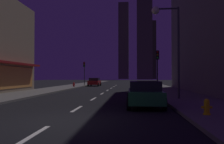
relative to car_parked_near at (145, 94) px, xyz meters
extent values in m
cube|color=black|center=(-3.60, 27.65, -0.79)|extent=(78.00, 136.00, 0.10)
cube|color=#605E59|center=(3.40, 27.65, -0.67)|extent=(4.00, 76.00, 0.15)
cube|color=#605E59|center=(-10.60, 27.65, -0.67)|extent=(4.00, 76.00, 0.15)
cube|color=silver|center=(-3.60, -6.35, -0.73)|extent=(0.16, 2.20, 0.01)
cube|color=silver|center=(-3.60, -1.15, -0.73)|extent=(0.16, 2.20, 0.01)
cube|color=silver|center=(-3.60, 4.05, -0.73)|extent=(0.16, 2.20, 0.01)
cube|color=silver|center=(-3.60, 9.25, -0.73)|extent=(0.16, 2.20, 0.01)
cube|color=silver|center=(-3.60, 14.45, -0.73)|extent=(0.16, 2.20, 0.01)
cube|color=silver|center=(-3.60, 19.65, -0.73)|extent=(0.16, 2.20, 0.01)
cube|color=silver|center=(-3.60, 24.85, -0.73)|extent=(0.16, 2.20, 0.01)
cube|color=silver|center=(-3.60, 30.05, -0.73)|extent=(0.16, 2.20, 0.01)
cube|color=#514D3D|center=(-5.57, 141.79, 25.37)|extent=(6.94, 8.02, 52.23)
cube|color=#4A4637|center=(7.36, 119.24, 26.31)|extent=(8.75, 7.17, 54.10)
cube|color=#312F25|center=(12.98, 135.74, 18.17)|extent=(5.42, 7.90, 37.81)
cube|color=#1E722D|center=(0.00, 0.05, -0.13)|extent=(1.80, 4.20, 0.65)
cube|color=black|center=(0.00, -0.15, 0.43)|extent=(1.64, 2.00, 0.55)
cylinder|color=black|center=(-0.88, 1.45, -0.40)|extent=(0.22, 0.68, 0.68)
cylinder|color=black|center=(0.88, 1.45, -0.40)|extent=(0.22, 0.68, 0.68)
cylinder|color=black|center=(-0.88, -1.35, -0.40)|extent=(0.22, 0.68, 0.68)
cylinder|color=black|center=(0.88, -1.35, -0.40)|extent=(0.22, 0.68, 0.68)
sphere|color=white|center=(-0.55, 2.10, -0.08)|extent=(0.18, 0.18, 0.18)
sphere|color=white|center=(0.55, 2.10, -0.08)|extent=(0.18, 0.18, 0.18)
cube|color=#B21919|center=(-7.20, 26.73, -0.13)|extent=(1.80, 4.20, 0.65)
cube|color=black|center=(-7.20, 26.53, 0.43)|extent=(1.64, 2.00, 0.55)
cylinder|color=black|center=(-8.08, 28.13, -0.40)|extent=(0.22, 0.68, 0.68)
cylinder|color=black|center=(-6.32, 28.13, -0.40)|extent=(0.22, 0.68, 0.68)
cylinder|color=black|center=(-8.08, 25.33, -0.40)|extent=(0.22, 0.68, 0.68)
cylinder|color=black|center=(-6.32, 25.33, -0.40)|extent=(0.22, 0.68, 0.68)
sphere|color=white|center=(-7.75, 28.78, -0.08)|extent=(0.18, 0.18, 0.18)
sphere|color=white|center=(-6.65, 28.78, -0.08)|extent=(0.18, 0.18, 0.18)
cylinder|color=yellow|center=(2.30, -3.30, -0.32)|extent=(0.22, 0.22, 0.55)
sphere|color=yellow|center=(2.30, -3.30, -0.04)|extent=(0.21, 0.21, 0.21)
cylinder|color=yellow|center=(2.30, -3.30, -0.56)|extent=(0.30, 0.30, 0.06)
cylinder|color=yellow|center=(2.14, -3.30, -0.29)|extent=(0.10, 0.10, 0.10)
cylinder|color=yellow|center=(2.46, -3.30, -0.29)|extent=(0.10, 0.10, 0.10)
cylinder|color=red|center=(-9.50, 21.07, -0.32)|extent=(0.22, 0.22, 0.55)
sphere|color=red|center=(-9.50, 21.07, -0.04)|extent=(0.21, 0.21, 0.21)
cylinder|color=red|center=(-9.50, 21.07, -0.56)|extent=(0.30, 0.30, 0.06)
cylinder|color=red|center=(-9.66, 21.07, -0.29)|extent=(0.10, 0.10, 0.10)
cylinder|color=red|center=(-9.34, 21.07, -0.29)|extent=(0.10, 0.10, 0.10)
cylinder|color=#2D2D2D|center=(1.90, 10.13, 1.51)|extent=(0.12, 0.12, 4.20)
cube|color=black|center=(1.90, 9.93, 3.11)|extent=(0.32, 0.24, 0.90)
sphere|color=red|center=(1.90, 9.80, 3.39)|extent=(0.18, 0.18, 0.18)
sphere|color=#F2B20C|center=(1.90, 9.80, 3.11)|extent=(0.18, 0.18, 0.18)
sphere|color=#19D833|center=(1.90, 9.80, 2.83)|extent=(0.18, 0.18, 0.18)
cylinder|color=#2D2D2D|center=(-9.10, 27.03, 1.51)|extent=(0.12, 0.12, 4.20)
cube|color=black|center=(-9.10, 26.83, 3.11)|extent=(0.32, 0.24, 0.90)
sphere|color=red|center=(-9.10, 26.70, 3.39)|extent=(0.18, 0.18, 0.18)
sphere|color=#F2B20C|center=(-9.10, 26.70, 3.11)|extent=(0.18, 0.18, 0.18)
sphere|color=#19D833|center=(-9.10, 26.70, 2.83)|extent=(0.18, 0.18, 0.18)
cylinder|color=#38383D|center=(2.60, 3.43, 2.66)|extent=(0.16, 0.16, 6.50)
cylinder|color=#38383D|center=(1.80, 3.43, 5.81)|extent=(1.60, 0.12, 0.12)
sphere|color=#FCF7CC|center=(1.00, 3.43, 5.71)|extent=(0.56, 0.56, 0.56)
camera|label=1|loc=(-0.79, -12.69, 0.97)|focal=35.84mm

